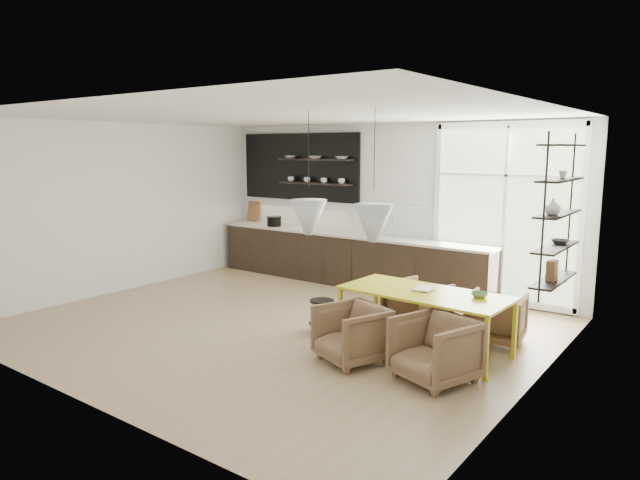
% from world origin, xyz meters
% --- Properties ---
extents(room, '(7.02, 6.01, 2.91)m').
position_xyz_m(room, '(0.58, 1.10, 1.46)').
color(room, tan).
rests_on(room, ground).
extents(kitchen_run, '(5.54, 0.69, 2.75)m').
position_xyz_m(kitchen_run, '(-0.70, 2.69, 0.60)').
color(kitchen_run, black).
rests_on(kitchen_run, ground).
extents(right_shelving, '(0.26, 1.22, 1.90)m').
position_xyz_m(right_shelving, '(3.36, 1.17, 1.65)').
color(right_shelving, black).
rests_on(right_shelving, ground).
extents(dining_table, '(2.07, 1.00, 0.74)m').
position_xyz_m(dining_table, '(2.10, 0.31, 0.69)').
color(dining_table, gold).
rests_on(dining_table, ground).
extents(armchair_back_left, '(0.89, 0.90, 0.67)m').
position_xyz_m(armchair_back_left, '(1.65, 1.02, 0.34)').
color(armchair_back_left, olive).
rests_on(armchair_back_left, ground).
extents(armchair_back_right, '(0.78, 0.80, 0.64)m').
position_xyz_m(armchair_back_right, '(2.71, 1.14, 0.32)').
color(armchair_back_right, olive).
rests_on(armchair_back_right, ground).
extents(armchair_front_left, '(0.93, 0.94, 0.67)m').
position_xyz_m(armchair_front_left, '(1.59, -0.52, 0.33)').
color(armchair_front_left, olive).
rests_on(armchair_front_left, ground).
extents(armchair_front_right, '(0.96, 0.97, 0.70)m').
position_xyz_m(armchair_front_right, '(2.62, -0.47, 0.35)').
color(armchair_front_right, olive).
rests_on(armchair_front_right, ground).
extents(wire_stool, '(0.35, 0.35, 0.45)m').
position_xyz_m(wire_stool, '(0.68, 0.14, 0.29)').
color(wire_stool, black).
rests_on(wire_stool, ground).
extents(table_book, '(0.25, 0.31, 0.03)m').
position_xyz_m(table_book, '(1.95, 0.38, 0.76)').
color(table_book, white).
rests_on(table_book, dining_table).
extents(table_bowl, '(0.21, 0.21, 0.06)m').
position_xyz_m(table_bowl, '(2.73, 0.45, 0.77)').
color(table_bowl, '#598757').
rests_on(table_bowl, dining_table).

